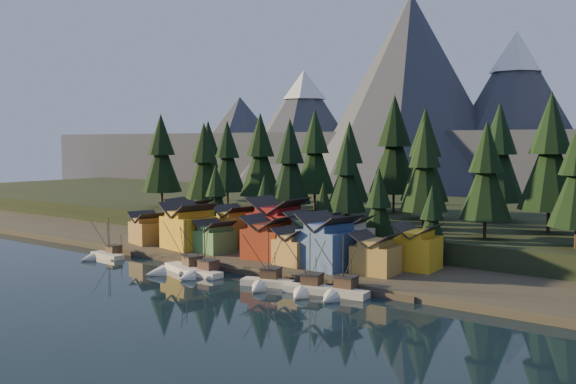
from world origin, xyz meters
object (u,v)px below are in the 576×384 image
Objects in this scene: boat_6 at (339,284)px; house_front_1 at (188,224)px; house_front_0 at (148,227)px; house_back_1 at (235,224)px; boat_3 at (199,265)px; house_back_0 at (190,218)px; boat_0 at (103,250)px; boat_5 at (307,281)px; boat_2 at (177,262)px; boat_4 at (265,275)px.

house_front_1 is (-49.22, 12.85, 4.70)m from boat_6.
house_front_0 is 20.96m from house_back_1.
house_back_0 is (-27.94, 24.37, 4.61)m from boat_3.
boat_5 reaches higher than boat_0.
boat_2 is at bearing 177.71° from boat_6.
house_back_0 is (4.07, 9.86, 1.40)m from house_front_0.
boat_6 reaches higher than boat_4.
boat_0 is at bearing -113.37° from house_back_1.
boat_6 is 1.05× the size of house_back_0.
house_back_0 is (2.84, 23.58, 5.06)m from boat_0.
boat_6 reaches higher than boat_0.
boat_6 is (36.05, 2.65, 0.13)m from boat_2.
boat_6 is (60.59, 1.98, 0.46)m from boat_0.
house_back_1 reaches higher than house_front_0.
boat_4 is at bearing -40.28° from house_back_0.
boat_5 is at bearing -174.04° from boat_6.
boat_4 is at bearing 169.01° from boat_5.
house_back_1 is at bearing 145.64° from boat_6.
house_back_1 reaches higher than boat_5.
house_front_0 is (-61.82, 11.73, 3.20)m from boat_6.
boat_0 is 19.39m from house_front_1.
house_front_1 reaches higher than house_back_1.
boat_2 is 1.06× the size of boat_5.
boat_3 is 0.99× the size of boat_4.
boat_3 is at bearing 167.02° from boat_4.
house_back_0 is at bearing -162.81° from house_back_1.
boat_0 is 54.93m from boat_5.
house_front_1 is at bearing 148.70° from boat_2.
house_back_0 reaches higher than boat_0.
boat_2 is 27.84m from house_back_1.
house_front_0 is 10.76m from house_back_0.
house_back_1 reaches higher than boat_3.
boat_5 is at bearing -7.99° from house_front_1.
house_back_1 reaches higher than boat_4.
house_front_1 is at bearing 56.59° from boat_0.
house_front_1 is 1.05× the size of house_back_0.
house_back_1 is at bearing 61.85° from boat_0.
boat_6 is 63.00m from house_front_0.
house_back_0 is 13.39m from house_back_1.
boat_2 is 21.63m from boat_4.
boat_4 is 49.40m from house_back_0.
boat_3 is 1.17× the size of house_back_1.
boat_2 is at bearing -60.19° from house_back_0.
boat_3 is 24.19m from boat_5.
boat_5 is 1.27× the size of house_front_0.
boat_3 is 0.96× the size of house_front_1.
boat_4 is (21.61, 0.97, 0.01)m from boat_2.
boat_4 reaches higher than house_front_0.
house_back_0 is at bearing 150.17° from boat_2.
boat_4 is 1.19× the size of house_back_1.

